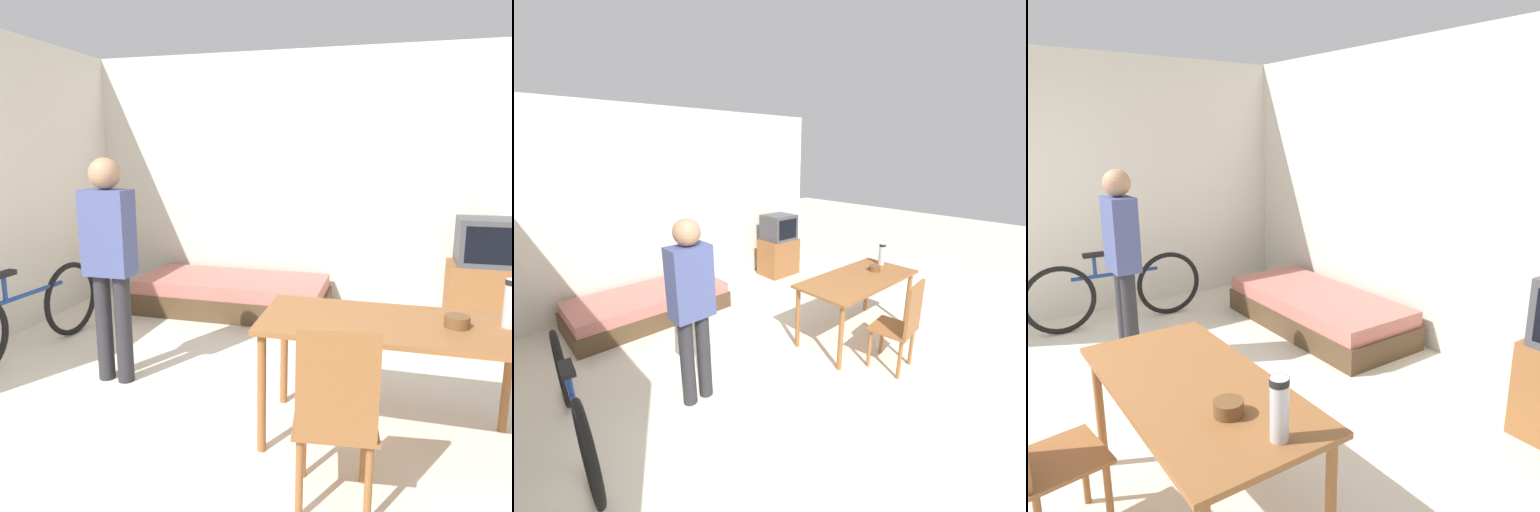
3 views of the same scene
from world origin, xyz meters
TOP-DOWN VIEW (x-y plane):
  - ground_plane at (0.00, 0.00)m, footprint 20.00×20.00m
  - wall_back at (0.00, 3.74)m, footprint 5.63×0.06m
  - daybed at (-0.57, 3.18)m, footprint 1.98×0.88m
  - tv at (1.86, 3.28)m, footprint 0.62×0.46m
  - dining_table at (1.05, 1.11)m, footprint 1.48×0.70m
  - wooden_chair at (0.82, 0.42)m, footprint 0.43×0.43m
  - bicycle at (-1.83, 1.59)m, footprint 0.17×1.76m
  - person_standing at (-0.91, 1.40)m, footprint 0.34×0.22m
  - thermos_flask at (1.66, 1.19)m, footprint 0.08×0.08m
  - mate_bowl at (1.39, 1.11)m, footprint 0.13×0.13m

SIDE VIEW (x-z plane):
  - ground_plane at x=0.00m, z-range 0.00..0.00m
  - daybed at x=-0.57m, z-range 0.00..0.36m
  - bicycle at x=-1.83m, z-range -0.03..0.73m
  - tv at x=1.86m, z-range -0.03..1.04m
  - wooden_chair at x=0.82m, z-range 0.04..0.99m
  - dining_table at x=1.05m, z-range 0.29..1.02m
  - mate_bowl at x=1.39m, z-range 0.74..0.80m
  - thermos_flask at x=1.66m, z-range 0.75..1.02m
  - person_standing at x=-0.91m, z-range 0.13..1.76m
  - wall_back at x=0.00m, z-range 0.00..2.70m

